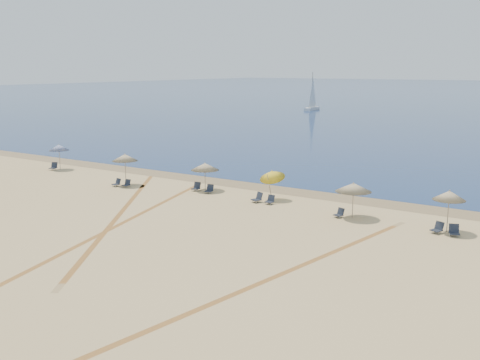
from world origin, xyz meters
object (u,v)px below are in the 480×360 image
object	(u,v)px
umbrella_5	(449,195)
umbrella_1	(125,158)
chair_8	(438,228)
chair_5	(258,198)
umbrella_0	(59,148)
chair_0	(54,167)
umbrella_4	(353,187)
chair_4	(209,189)
chair_6	(270,200)
sailboat_2	(312,99)
chair_9	(454,231)
chair_2	(127,184)
chair_1	(117,183)
umbrella_2	(205,167)
chair_7	(339,213)
umbrella_3	(272,174)
chair_3	(196,187)

from	to	relation	value
umbrella_5	umbrella_1	bearing A→B (deg)	-179.02
chair_8	chair_5	bearing A→B (deg)	-160.17
umbrella_0	chair_0	bearing A→B (deg)	-123.27
umbrella_4	chair_8	distance (m)	5.79
chair_4	chair_6	bearing A→B (deg)	-13.36
sailboat_2	chair_9	bearing A→B (deg)	-61.86
umbrella_5	chair_0	size ratio (longest dim) A/B	2.98
umbrella_1	chair_2	xyz separation A→B (m)	(0.66, -0.58, -2.00)
umbrella_1	chair_1	world-z (taller)	umbrella_1
chair_4	chair_0	bearing A→B (deg)	171.37
umbrella_0	umbrella_4	world-z (taller)	umbrella_0
umbrella_2	chair_7	size ratio (longest dim) A/B	3.13
chair_0	chair_6	world-z (taller)	chair_0
umbrella_3	chair_9	xyz separation A→B (m)	(13.28, -2.16, -1.57)
chair_1	chair_8	xyz separation A→B (m)	(25.25, 0.66, 0.02)
chair_3	chair_6	bearing A→B (deg)	-13.31
umbrella_0	chair_4	world-z (taller)	umbrella_0
umbrella_0	sailboat_2	xyz separation A→B (m)	(-12.49, 80.83, 0.46)
umbrella_0	umbrella_5	xyz separation A→B (m)	(35.72, -1.39, 0.10)
chair_5	umbrella_5	bearing A→B (deg)	21.57
umbrella_2	chair_4	xyz separation A→B (m)	(0.91, -0.70, -1.58)
chair_0	chair_4	xyz separation A→B (m)	(18.21, -0.11, -0.02)
chair_7	umbrella_1	bearing A→B (deg)	-161.52
sailboat_2	chair_1	bearing A→B (deg)	-77.20
umbrella_4	chair_1	xyz separation A→B (m)	(-19.75, -1.28, -1.70)
umbrella_0	chair_6	size ratio (longest dim) A/B	3.82
chair_9	chair_0	bearing A→B (deg)	156.55
sailboat_2	umbrella_3	bearing A→B (deg)	-68.61
umbrella_2	umbrella_3	distance (m)	6.01
chair_6	sailboat_2	xyz separation A→B (m)	(-36.05, 81.93, 2.26)
umbrella_1	chair_8	distance (m)	25.11
umbrella_0	chair_6	world-z (taller)	umbrella_0
umbrella_4	chair_8	size ratio (longest dim) A/B	2.84
umbrella_5	chair_1	distance (m)	25.74
chair_0	chair_2	distance (m)	11.44
umbrella_5	sailboat_2	distance (m)	95.31
umbrella_2	chair_2	size ratio (longest dim) A/B	3.47
chair_2	chair_3	world-z (taller)	chair_3
chair_0	sailboat_2	xyz separation A→B (m)	(-12.17, 81.32, 2.23)
umbrella_4	chair_5	world-z (taller)	umbrella_4
umbrella_1	chair_8	xyz separation A→B (m)	(25.04, -0.14, -1.98)
umbrella_2	chair_6	bearing A→B (deg)	-10.34
chair_7	chair_0	bearing A→B (deg)	-164.14
chair_5	umbrella_3	bearing A→B (deg)	93.09
chair_9	chair_2	bearing A→B (deg)	159.81
chair_3	umbrella_0	bearing A→B (deg)	170.35
umbrella_1	chair_6	distance (m)	13.43
chair_6	chair_8	bearing A→B (deg)	-1.77
chair_3	chair_0	bearing A→B (deg)	172.05
umbrella_0	chair_5	size ratio (longest dim) A/B	2.79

